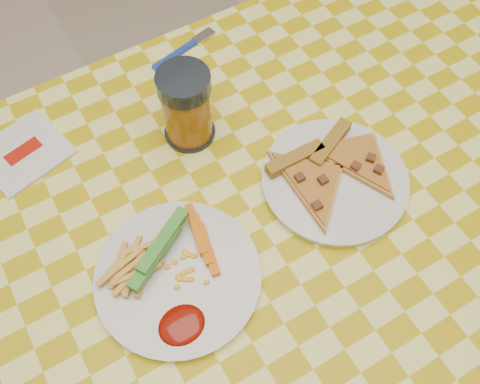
{
  "coord_description": "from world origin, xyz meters",
  "views": [
    {
      "loc": [
        -0.21,
        -0.29,
        1.48
      ],
      "look_at": [
        -0.0,
        0.06,
        0.78
      ],
      "focal_mm": 40.0,
      "sensor_mm": 36.0,
      "label": 1
    }
  ],
  "objects_px": {
    "plate_right": "(334,181)",
    "drink_glass": "(187,107)",
    "table": "(261,247)",
    "plate_left": "(178,277)"
  },
  "relations": [
    {
      "from": "plate_right",
      "to": "drink_glass",
      "type": "relative_size",
      "value": 1.65
    },
    {
      "from": "table",
      "to": "plate_left",
      "type": "distance_m",
      "value": 0.17
    },
    {
      "from": "plate_left",
      "to": "drink_glass",
      "type": "bearing_deg",
      "value": 58.64
    },
    {
      "from": "plate_left",
      "to": "plate_right",
      "type": "distance_m",
      "value": 0.29
    },
    {
      "from": "table",
      "to": "drink_glass",
      "type": "relative_size",
      "value": 9.32
    },
    {
      "from": "table",
      "to": "plate_right",
      "type": "xyz_separation_m",
      "value": [
        0.14,
        0.01,
        0.08
      ]
    },
    {
      "from": "table",
      "to": "drink_glass",
      "type": "height_order",
      "value": "drink_glass"
    },
    {
      "from": "table",
      "to": "plate_right",
      "type": "relative_size",
      "value": 5.66
    },
    {
      "from": "plate_left",
      "to": "drink_glass",
      "type": "relative_size",
      "value": 1.7
    },
    {
      "from": "plate_right",
      "to": "drink_glass",
      "type": "xyz_separation_m",
      "value": [
        -0.15,
        0.2,
        0.06
      ]
    }
  ]
}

